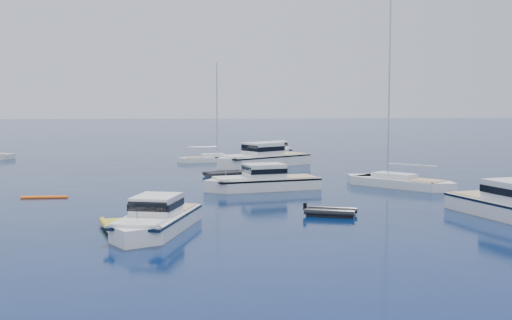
# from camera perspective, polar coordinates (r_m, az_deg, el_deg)

# --- Properties ---
(ground) EXTENTS (400.00, 400.00, 0.00)m
(ground) POSITION_cam_1_polar(r_m,az_deg,el_deg) (38.04, 10.97, -6.07)
(ground) COLOR #08194D
(ground) RESTS_ON ground
(motor_cruiser_left) EXTENTS (5.44, 10.18, 2.56)m
(motor_cruiser_left) POSITION_cam_1_polar(r_m,az_deg,el_deg) (38.42, -8.34, -5.92)
(motor_cruiser_left) COLOR white
(motor_cruiser_left) RESTS_ON ground
(motor_cruiser_centre) EXTENTS (10.57, 5.45, 2.66)m
(motor_cruiser_centre) POSITION_cam_1_polar(r_m,az_deg,el_deg) (55.02, 0.51, -2.48)
(motor_cruiser_centre) COLOR silver
(motor_cruiser_centre) RESTS_ON ground
(motor_cruiser_distant) EXTENTS (12.30, 9.97, 3.23)m
(motor_cruiser_distant) POSITION_cam_1_polar(r_m,az_deg,el_deg) (73.84, 0.45, -0.50)
(motor_cruiser_distant) COLOR white
(motor_cruiser_distant) RESTS_ON ground
(motor_cruiser_horizon) EXTENTS (2.76, 7.80, 2.02)m
(motor_cruiser_horizon) POSITION_cam_1_polar(r_m,az_deg,el_deg) (90.91, 1.97, 0.59)
(motor_cruiser_horizon) COLOR silver
(motor_cruiser_horizon) RESTS_ON ground
(sailboat_mid_r) EXTENTS (9.36, 9.84, 15.86)m
(sailboat_mid_r) POSITION_cam_1_polar(r_m,az_deg,el_deg) (57.92, 11.78, -2.20)
(sailboat_mid_r) COLOR white
(sailboat_mid_r) RESTS_ON ground
(sailboat_centre) EXTENTS (8.24, 3.48, 11.76)m
(sailboat_centre) POSITION_cam_1_polar(r_m,az_deg,el_deg) (78.72, -3.82, -0.15)
(sailboat_centre) COLOR white
(sailboat_centre) RESTS_ON ground
(tender_yellow) EXTENTS (3.07, 4.38, 0.95)m
(tender_yellow) POSITION_cam_1_polar(r_m,az_deg,el_deg) (39.26, -11.29, -5.73)
(tender_yellow) COLOR #D2C20C
(tender_yellow) RESTS_ON ground
(tender_grey_near) EXTENTS (3.75, 2.91, 0.95)m
(tender_grey_near) POSITION_cam_1_polar(r_m,az_deg,el_deg) (43.31, 6.24, -4.62)
(tender_grey_near) COLOR black
(tender_grey_near) RESTS_ON ground
(tender_grey_far) EXTENTS (4.52, 3.64, 0.95)m
(tender_grey_far) POSITION_cam_1_polar(r_m,az_deg,el_deg) (64.44, -2.63, -1.35)
(tender_grey_far) COLOR black
(tender_grey_far) RESTS_ON ground
(kayak_orange) EXTENTS (3.35, 0.62, 0.30)m
(kayak_orange) POSITION_cam_1_polar(r_m,az_deg,el_deg) (52.83, -17.17, -3.04)
(kayak_orange) COLOR #DE540A
(kayak_orange) RESTS_ON ground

